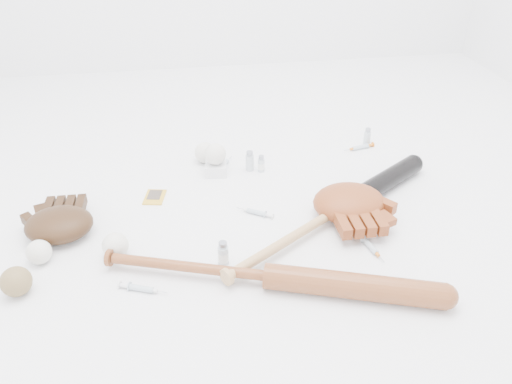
{
  "coord_description": "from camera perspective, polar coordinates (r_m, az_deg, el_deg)",
  "views": [
    {
      "loc": [
        -0.22,
        -1.28,
        0.95
      ],
      "look_at": [
        -0.01,
        0.08,
        0.06
      ],
      "focal_mm": 35.0,
      "sensor_mm": 36.0,
      "label": 1
    }
  ],
  "objects": [
    {
      "name": "baseball_mid",
      "position": [
        1.5,
        -15.78,
        -5.88
      ],
      "size": [
        0.08,
        0.08,
        0.08
      ],
      "primitive_type": "sphere",
      "color": "silver",
      "rests_on": "ground"
    },
    {
      "name": "bat_dark",
      "position": [
        1.61,
        8.95,
        -2.25
      ],
      "size": [
        0.83,
        0.58,
        0.07
      ],
      "primitive_type": null,
      "rotation": [
        0.0,
        0.0,
        0.58
      ],
      "color": "black",
      "rests_on": "ground"
    },
    {
      "name": "syringe_4",
      "position": [
        2.06,
        11.78,
        5.04
      ],
      "size": [
        0.15,
        0.06,
        0.02
      ],
      "primitive_type": null,
      "rotation": [
        0.0,
        0.0,
        3.36
      ],
      "color": "#ADBCC6",
      "rests_on": "ground"
    },
    {
      "name": "syringe_0",
      "position": [
        1.39,
        -12.99,
        -10.69
      ],
      "size": [
        0.15,
        0.08,
        0.02
      ],
      "primitive_type": null,
      "rotation": [
        0.0,
        0.0,
        -0.38
      ],
      "color": "#ADBCC6",
      "rests_on": "ground"
    },
    {
      "name": "bat_wood",
      "position": [
        1.35,
        1.41,
        -9.58
      ],
      "size": [
        0.94,
        0.38,
        0.07
      ],
      "primitive_type": null,
      "rotation": [
        0.0,
        0.0,
        -0.33
      ],
      "color": "brown",
      "rests_on": "ground"
    },
    {
      "name": "vial_1",
      "position": [
        2.09,
        12.6,
        6.23
      ],
      "size": [
        0.03,
        0.03,
        0.07
      ],
      "primitive_type": "cylinder",
      "color": "silver",
      "rests_on": "ground"
    },
    {
      "name": "baseball_left",
      "position": [
        1.56,
        -23.55,
        -6.31
      ],
      "size": [
        0.07,
        0.07,
        0.07
      ],
      "primitive_type": "sphere",
      "color": "silver",
      "rests_on": "ground"
    },
    {
      "name": "vial_0",
      "position": [
        1.85,
        0.6,
        3.27
      ],
      "size": [
        0.02,
        0.02,
        0.07
      ],
      "primitive_type": "cylinder",
      "color": "silver",
      "rests_on": "ground"
    },
    {
      "name": "glove_tan",
      "position": [
        1.63,
        10.57,
        -1.14
      ],
      "size": [
        0.28,
        0.28,
        0.1
      ],
      "primitive_type": null,
      "rotation": [
        0.0,
        0.0,
        3.14
      ],
      "color": "brown",
      "rests_on": "ground"
    },
    {
      "name": "vial_2",
      "position": [
        1.85,
        -0.72,
        3.59
      ],
      "size": [
        0.03,
        0.03,
        0.08
      ],
      "primitive_type": "cylinder",
      "color": "silver",
      "rests_on": "ground"
    },
    {
      "name": "glove_dark",
      "position": [
        1.63,
        -21.59,
        -3.44
      ],
      "size": [
        0.25,
        0.25,
        0.09
      ],
      "primitive_type": null,
      "rotation": [
        0.0,
        0.0,
        -0.02
      ],
      "color": "#321D0D",
      "rests_on": "ground"
    },
    {
      "name": "trading_card",
      "position": [
        1.75,
        -11.51,
        -0.58
      ],
      "size": [
        0.08,
        0.1,
        0.01
      ],
      "primitive_type": "cube",
      "rotation": [
        0.0,
        0.0,
        -0.21
      ],
      "color": "gold",
      "rests_on": "ground"
    },
    {
      "name": "baseball_aged",
      "position": [
        1.47,
        -25.74,
        -9.2
      ],
      "size": [
        0.08,
        0.08,
        0.08
      ],
      "primitive_type": "sphere",
      "color": "brown",
      "rests_on": "ground"
    },
    {
      "name": "pedestal",
      "position": [
        1.85,
        -4.6,
        2.71
      ],
      "size": [
        0.09,
        0.09,
        0.04
      ],
      "primitive_type": "cube",
      "rotation": [
        0.0,
        0.0,
        -0.12
      ],
      "color": "white",
      "rests_on": "ground"
    },
    {
      "name": "baseball_upper",
      "position": [
        1.92,
        -5.83,
        4.49
      ],
      "size": [
        0.08,
        0.08,
        0.08
      ],
      "primitive_type": "sphere",
      "color": "silver",
      "rests_on": "ground"
    },
    {
      "name": "syringe_1",
      "position": [
        1.63,
        0.01,
        -2.33
      ],
      "size": [
        0.13,
        0.1,
        0.02
      ],
      "primitive_type": null,
      "rotation": [
        0.0,
        0.0,
        2.58
      ],
      "color": "#ADBCC6",
      "rests_on": "ground"
    },
    {
      "name": "vial_4",
      "position": [
        1.42,
        -3.77,
        -6.99
      ],
      "size": [
        0.03,
        0.03,
        0.08
      ],
      "primitive_type": "cylinder",
      "color": "silver",
      "rests_on": "ground"
    },
    {
      "name": "vial_3",
      "position": [
        1.65,
        9.87,
        -0.78
      ],
      "size": [
        0.04,
        0.04,
        0.09
      ],
      "primitive_type": "cylinder",
      "color": "silver",
      "rests_on": "ground"
    },
    {
      "name": "syringe_2",
      "position": [
        1.89,
        -3.77,
        3.13
      ],
      "size": [
        0.1,
        0.14,
        0.02
      ],
      "primitive_type": null,
      "rotation": [
        0.0,
        0.0,
        1.0
      ],
      "color": "#ADBCC6",
      "rests_on": "ground"
    },
    {
      "name": "baseball_on_pedestal",
      "position": [
        1.82,
        -4.69,
        4.36
      ],
      "size": [
        0.08,
        0.08,
        0.08
      ],
      "primitive_type": "sphere",
      "color": "silver",
      "rests_on": "pedestal"
    },
    {
      "name": "syringe_3",
      "position": [
        1.53,
        12.91,
        -6.04
      ],
      "size": [
        0.06,
        0.16,
        0.02
      ],
      "primitive_type": null,
      "rotation": [
        0.0,
        0.0,
        -1.38
      ],
      "color": "#ADBCC6",
      "rests_on": "ground"
    }
  ]
}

